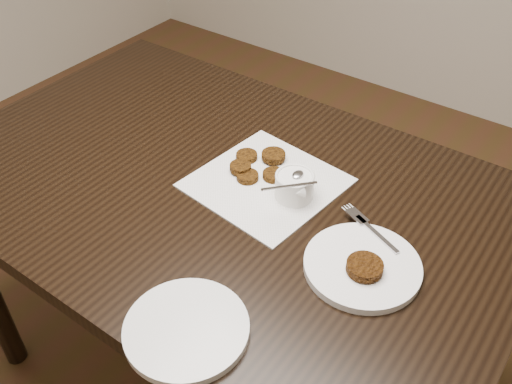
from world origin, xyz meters
TOP-DOWN VIEW (x-y plane):
  - table at (-0.05, 0.13)m, footprint 1.31×0.84m
  - napkin at (0.03, 0.19)m, footprint 0.32×0.32m
  - sauce_ramekin at (0.11, 0.18)m, footprint 0.14×0.14m
  - patty_cluster at (-0.02, 0.20)m, footprint 0.20×0.20m
  - plate_with_patty at (0.32, 0.08)m, footprint 0.28×0.28m
  - plate_empty at (0.15, -0.21)m, footprint 0.24×0.24m

SIDE VIEW (x-z plane):
  - table at x=-0.05m, z-range 0.00..0.75m
  - napkin at x=0.03m, z-range 0.75..0.75m
  - plate_empty at x=0.15m, z-range 0.75..0.76m
  - patty_cluster at x=-0.02m, z-range 0.75..0.77m
  - plate_with_patty at x=0.32m, z-range 0.75..0.78m
  - sauce_ramekin at x=0.11m, z-range 0.75..0.87m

